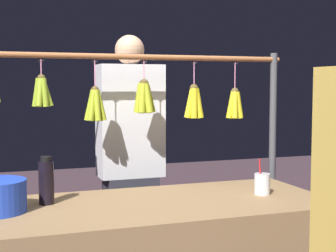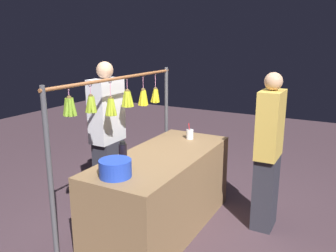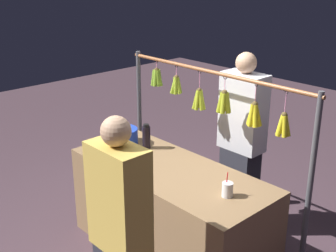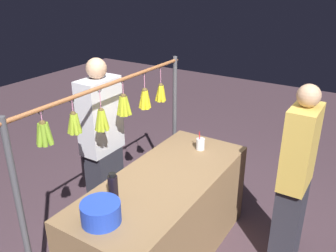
# 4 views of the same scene
# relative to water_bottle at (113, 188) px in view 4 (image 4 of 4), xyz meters

# --- Properties ---
(market_counter) EXTENTS (1.80, 0.76, 0.81)m
(market_counter) POSITION_rel_water_bottle_xyz_m (-0.46, 0.14, -0.51)
(market_counter) COLOR olive
(market_counter) RESTS_ON ground
(display_rack) EXTENTS (2.03, 0.13, 1.58)m
(display_rack) POSITION_rel_water_bottle_xyz_m (-0.47, -0.35, 0.23)
(display_rack) COLOR #4C4C51
(display_rack) RESTS_ON ground
(water_bottle) EXTENTS (0.07, 0.07, 0.23)m
(water_bottle) POSITION_rel_water_bottle_xyz_m (0.00, 0.00, 0.00)
(water_bottle) COLOR black
(water_bottle) RESTS_ON market_counter
(blue_bucket) EXTENTS (0.27, 0.27, 0.15)m
(blue_bucket) POSITION_rel_water_bottle_xyz_m (0.23, 0.09, -0.04)
(blue_bucket) COLOR blue
(blue_bucket) RESTS_ON market_counter
(drink_cup) EXTENTS (0.08, 0.08, 0.19)m
(drink_cup) POSITION_rel_water_bottle_xyz_m (-1.08, 0.15, -0.05)
(drink_cup) COLOR silver
(drink_cup) RESTS_ON market_counter
(vendor_person) EXTENTS (0.40, 0.22, 1.69)m
(vendor_person) POSITION_rel_water_bottle_xyz_m (-0.58, -0.63, -0.08)
(vendor_person) COLOR #2D2D38
(vendor_person) RESTS_ON ground
(customer_person) EXTENTS (0.38, 0.21, 1.62)m
(customer_person) POSITION_rel_water_bottle_xyz_m (-1.00, 1.06, -0.12)
(customer_person) COLOR #2D2D38
(customer_person) RESTS_ON ground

